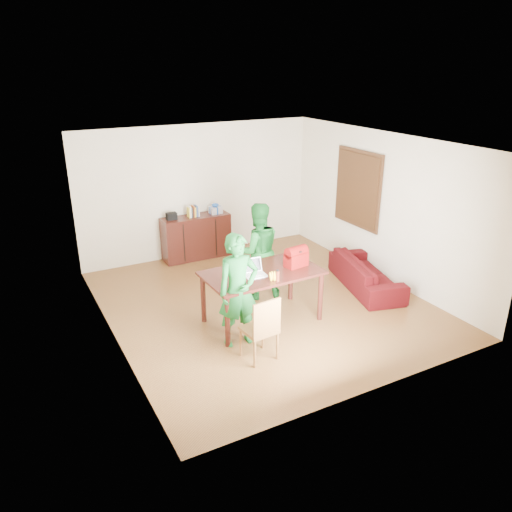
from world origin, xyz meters
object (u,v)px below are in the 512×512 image
chair (260,341)px  red_bag (296,258)px  person_far (258,251)px  person_near (238,290)px  table (262,278)px  sofa (366,273)px  bottle (278,275)px  laptop (255,273)px

chair → red_bag: 1.59m
person_far → red_bag: size_ratio=4.77×
chair → person_near: bearing=91.8°
table → sofa: bearing=4.0°
table → chair: bearing=-121.9°
red_bag → chair: bearing=-150.1°
table → sofa: table is taller
bottle → red_bag: 0.65m
person_near → bottle: bearing=3.5°
laptop → red_bag: bearing=7.7°
person_near → person_far: person_far is taller
person_near → person_far: bearing=54.1°
laptop → bottle: bearing=-52.1°
person_near → red_bag: (1.19, 0.36, 0.13)m
red_bag → sofa: (1.69, 0.26, -0.70)m
table → laptop: 0.24m
table → person_near: 0.75m
table → laptop: (-0.17, -0.09, 0.15)m
person_near → laptop: bearing=38.3°
person_near → bottle: size_ratio=9.44×
table → person_far: bearing=64.9°
person_near → person_far: (0.98, 1.23, 0.01)m
person_far → laptop: (-0.53, -0.91, 0.04)m
table → person_near: size_ratio=1.08×
sofa → red_bag: bearing=113.9°
bottle → red_bag: size_ratio=0.50×
chair → bottle: bottle is taller
table → red_bag: (0.58, -0.05, 0.24)m
chair → person_near: 0.76m
laptop → sofa: size_ratio=0.18×
bottle → laptop: bearing=123.0°
chair → laptop: size_ratio=2.75×
person_far → red_bag: 0.91m
table → laptop: size_ratio=5.25×
laptop → sofa: bearing=11.8°
chair → person_far: (0.92, 1.75, 0.56)m
bottle → red_bag: red_bag is taller
bottle → sofa: bearing=15.3°
table → person_far: (0.36, 0.82, 0.11)m
laptop → person_near: bearing=-139.4°
table → chair: 1.17m
person_far → sofa: bearing=174.9°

